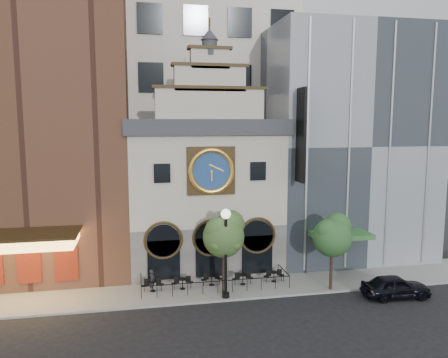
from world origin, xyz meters
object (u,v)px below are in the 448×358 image
tree_left (224,233)px  bistro_0 (153,285)px  lamppost (226,243)px  bistro_2 (212,279)px  bistro_3 (243,278)px  bistro_4 (274,276)px  pedestrian (152,280)px  tree_right (333,234)px  bistro_1 (182,283)px  car_right (396,287)px

tree_left → bistro_0: bearing=168.1°
lamppost → bistro_2: bearing=104.8°
bistro_2 → bistro_3: same height
bistro_4 → lamppost: bearing=-151.8°
pedestrian → tree_right: bearing=-75.1°
bistro_0 → bistro_1: same height
bistro_3 → bistro_4: size_ratio=1.00×
bistro_1 → bistro_2: (2.19, 0.32, 0.00)m
car_right → lamppost: size_ratio=0.75×
bistro_2 → lamppost: bearing=-76.6°
bistro_0 → bistro_3: same height
bistro_0 → bistro_3: bearing=0.2°
car_right → pedestrian: 17.10m
bistro_1 → bistro_2: same height
pedestrian → tree_right: (12.69, -2.15, 3.28)m
bistro_3 → tree_left: (-1.62, -1.08, 3.81)m
bistro_2 → tree_right: size_ratio=0.29×
bistro_0 → tree_left: 6.36m
bistro_1 → car_right: 15.00m
bistro_3 → car_right: 10.74m
bistro_3 → bistro_4: same height
bistro_1 → bistro_2: size_ratio=1.00×
bistro_2 → tree_left: size_ratio=0.27×
bistro_1 → bistro_3: 4.49m
bistro_4 → car_right: 8.59m
bistro_1 → tree_left: size_ratio=0.27×
lamppost → bistro_0: bearing=158.4°
bistro_2 → lamppost: 4.20m
bistro_1 → lamppost: lamppost is taller
bistro_4 → pedestrian: pedestrian is taller
car_right → pedestrian: pedestrian is taller
bistro_0 → bistro_2: 4.33m
bistro_2 → tree_right: bearing=-16.0°
bistro_4 → car_right: size_ratio=0.34×
bistro_0 → bistro_2: same height
bistro_3 → lamppost: bearing=-129.2°
bistro_4 → tree_right: bearing=-31.4°
lamppost → tree_left: bearing=86.3°
bistro_0 → tree_right: size_ratio=0.29×
car_right → pedestrian: (-16.59, 4.12, 0.13)m
bistro_1 → tree_left: tree_left is taller
bistro_2 → lamppost: (0.58, -2.42, 3.37)m
bistro_4 → tree_right: 5.55m
tree_right → bistro_4: bearing=148.6°
bistro_3 → lamppost: 4.33m
pedestrian → tree_left: bearing=-78.5°
bistro_0 → bistro_4: 9.06m
car_right → tree_right: bearing=67.1°
bistro_1 → lamppost: bearing=-37.2°
bistro_0 → pedestrian: size_ratio=1.01×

